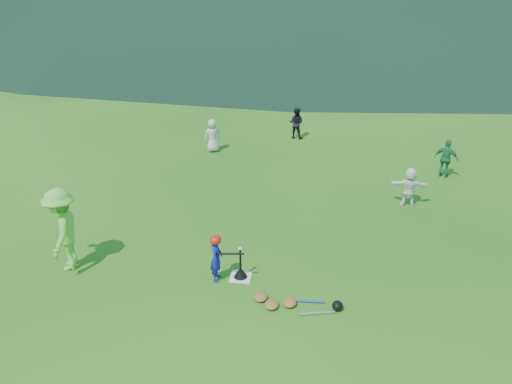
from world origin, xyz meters
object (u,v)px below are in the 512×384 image
Objects in this scene: home_plate at (241,277)px; adult_coach at (63,230)px; batter_child at (216,258)px; batting_tee at (241,272)px; fielder_a at (213,135)px; fielder_d at (409,187)px; equipment_pile at (290,303)px; fielder_b at (296,123)px; fielder_c at (446,159)px.

adult_coach is at bearing -178.42° from home_plate.
batter_child is (-0.50, -0.13, 0.52)m from home_plate.
home_plate is 0.12m from batting_tee.
fielder_a is at bearing 154.61° from adult_coach.
fielder_d reaches higher than equipment_pile.
home_plate is at bearing -78.04° from batter_child.
fielder_b is at bearing 86.38° from home_plate.
fielder_b is (0.60, 9.50, 0.59)m from home_plate.
batting_tee is (-5.51, -6.32, -0.50)m from fielder_c.
batting_tee is at bearing 78.18° from adult_coach.
batting_tee is at bearing -78.04° from batter_child.
fielder_b is at bearing -174.18° from fielder_a.
equipment_pile is (0.53, -10.32, -0.53)m from fielder_b.
fielder_a is 0.66× the size of equipment_pile.
batting_tee is (2.26, -7.63, -0.46)m from fielder_a.
fielder_a is (-1.76, 7.76, 0.06)m from batter_child.
fielder_c is (6.01, 6.45, 0.09)m from batter_child.
fielder_c is at bearing 58.51° from equipment_pile.
batting_tee is at bearing 73.77° from fielder_c.
batting_tee is (0.00, 0.00, 0.12)m from home_plate.
batter_child is at bearing 156.98° from equipment_pile.
batting_tee is 0.38× the size of equipment_pile.
batter_child is 0.94× the size of fielder_d.
batting_tee reaches higher than home_plate.
adult_coach is 1.70× the size of fielder_d.
equipment_pile is at bearing -115.50° from batter_child.
fielder_c is 8.40m from equipment_pile.
fielder_b is 0.67× the size of equipment_pile.
adult_coach is at bearing 59.17° from fielder_c.
equipment_pile is at bearing 84.47° from fielder_a.
fielder_a is at bearing 47.45° from fielder_b.
fielder_d is at bearing 45.18° from home_plate.
batter_child is 1.83m from equipment_pile.
batter_child is at bearing 71.87° from fielder_c.
adult_coach reaches higher than fielder_a.
batter_child is at bearing 97.71° from fielder_b.
fielder_c is at bearing -45.43° from batter_child.
fielder_c is at bearing 48.94° from batting_tee.
fielder_a is 7.26m from fielder_d.
adult_coach is 1.54× the size of fielder_c.
fielder_a is at bearing -27.30° from fielder_d.
fielder_c is at bearing 110.95° from adult_coach.
fielder_a reaches higher than home_plate.
fielder_c is 1.84× the size of batting_tee.
home_plate is 0.38× the size of fielder_a.
adult_coach is at bearing -178.42° from batting_tee.
batter_child is 0.55× the size of adult_coach.
fielder_c reaches higher than batting_tee.
fielder_d is at bearing 59.07° from equipment_pile.
home_plate is at bearing 144.04° from equipment_pile.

